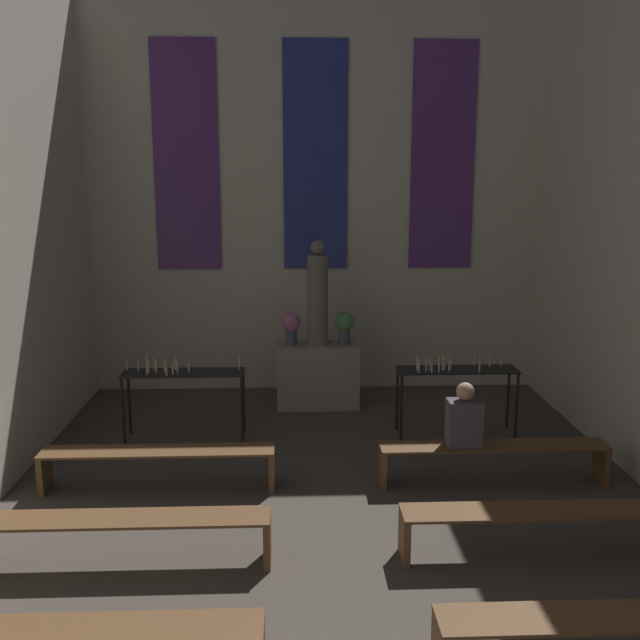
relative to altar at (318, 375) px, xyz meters
The scene contains 13 objects.
wall_back 2.68m from the altar, 90.00° to the left, with size 6.96×0.16×5.86m.
altar is the anchor object (origin of this frame).
statue 1.14m from the altar, ahead, with size 0.29×0.29×1.47m.
flower_vase_left 0.82m from the altar, behind, with size 0.27×0.27×0.46m.
flower_vase_right 0.82m from the altar, ahead, with size 0.27×0.27×0.46m.
candle_rack_left 2.13m from the altar, 144.96° to the right, with size 1.51×0.41×1.06m.
candle_rack_right 2.12m from the altar, 35.45° to the right, with size 1.51×0.41×1.06m.
pew_second_right 5.98m from the altar, 72.68° to the right, with size 2.44×0.36×0.44m.
pew_third_left 4.57m from the altar, 112.92° to the right, with size 2.44×0.36×0.44m.
pew_third_right 4.57m from the altar, 67.08° to the right, with size 2.44×0.36×0.44m.
pew_back_left 3.25m from the altar, 123.29° to the right, with size 2.44×0.36×0.44m.
pew_back_right 3.25m from the altar, 56.71° to the right, with size 2.44×0.36×0.44m.
person_seated 3.09m from the altar, 61.86° to the right, with size 0.36×0.24×0.69m.
Camera 1 is at (-0.37, -1.04, 3.28)m, focal length 40.00 mm.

